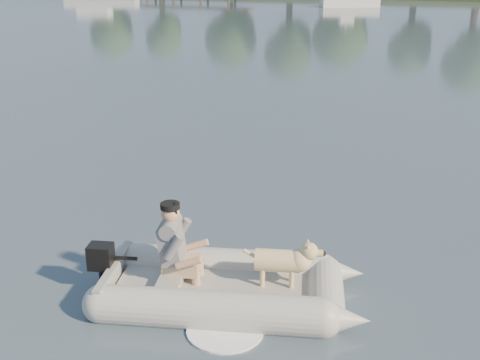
% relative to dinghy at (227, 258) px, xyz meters
% --- Properties ---
extents(water, '(160.00, 160.00, 0.00)m').
position_rel_dinghy_xyz_m(water, '(-1.08, -0.13, -0.55)').
color(water, slate).
rests_on(water, ground).
extents(dinghy, '(5.17, 4.31, 1.31)m').
position_rel_dinghy_xyz_m(dinghy, '(0.00, 0.00, 0.00)').
color(dinghy, '#ACABA6').
rests_on(dinghy, water).
extents(man, '(0.80, 0.73, 1.01)m').
position_rel_dinghy_xyz_m(man, '(-0.65, -0.11, 0.18)').
color(man, slate).
rests_on(man, dinghy).
extents(dog, '(0.92, 0.51, 0.58)m').
position_rel_dinghy_xyz_m(dog, '(0.58, 0.19, -0.07)').
color(dog, tan).
rests_on(dog, dinghy).
extents(outboard_motor, '(0.44, 0.36, 0.74)m').
position_rel_dinghy_xyz_m(outboard_motor, '(-1.52, -0.38, -0.26)').
color(outboard_motor, black).
rests_on(outboard_motor, dinghy).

